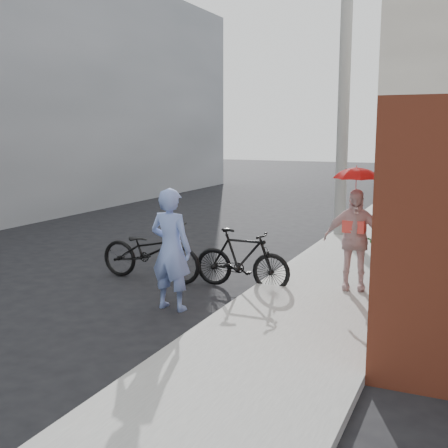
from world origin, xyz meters
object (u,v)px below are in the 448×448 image
Objects in this scene: bike_left at (151,251)px; planter at (384,272)px; officer at (171,249)px; bike_right at (242,259)px; kimono_woman at (354,239)px; utility_pole at (344,95)px.

planter is at bearing -70.45° from bike_left.
officer is 1.08× the size of bike_right.
bike_right is 1.04× the size of kimono_woman.
planter is at bearing 54.09° from kimono_woman.
bike_left is 4.72× the size of planter.
utility_pole is at bearing -6.81° from bike_right.
bike_right is at bearing -106.52° from officer.
officer reaches higher than bike_right.
utility_pole is 3.51× the size of bike_left.
officer is at bearing -155.43° from kimono_woman.
bike_right is at bearing -84.20° from bike_left.
kimono_woman is (3.50, 0.50, 0.41)m from bike_left.
utility_pole reaches higher than bike_right.
bike_right is 4.03× the size of planter.
kimono_woman is (1.30, -4.79, -2.56)m from utility_pole.
officer reaches higher than bike_left.
bike_left is 1.22× the size of kimono_woman.
kimono_woman is at bearing -113.04° from planter.
officer is at bearing -135.56° from planter.
utility_pole is at bearing 92.33° from kimono_woman.
bike_left is 1.71m from bike_right.
kimono_woman is at bearing -138.77° from officer.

